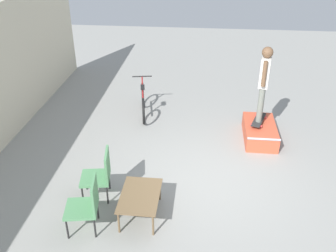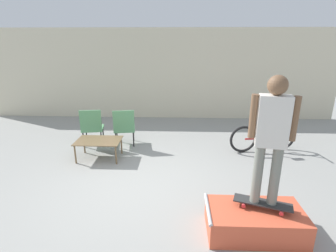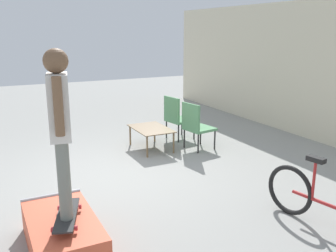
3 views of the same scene
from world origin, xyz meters
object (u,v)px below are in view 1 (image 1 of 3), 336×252
(patio_chair_left, at_px, (87,203))
(patio_chair_right, at_px, (100,173))
(skate_ramp_box, at_px, (260,132))
(coffee_table, at_px, (140,197))
(person_skater, at_px, (264,78))
(skateboard_on_ramp, at_px, (259,120))
(bicycle, at_px, (143,102))

(patio_chair_left, xyz_separation_m, patio_chair_right, (0.83, -0.00, 0.00))
(skate_ramp_box, xyz_separation_m, coffee_table, (-2.87, 2.35, 0.21))
(person_skater, distance_m, patio_chair_right, 4.12)
(skate_ramp_box, relative_size, skateboard_on_ramp, 1.67)
(patio_chair_left, bearing_deg, skateboard_on_ramp, 127.60)
(skate_ramp_box, height_order, patio_chair_right, patio_chair_right)
(skateboard_on_ramp, relative_size, patio_chair_right, 0.83)
(coffee_table, xyz_separation_m, patio_chair_left, (-0.40, 0.80, 0.13))
(coffee_table, height_order, bicycle, bicycle)
(skate_ramp_box, xyz_separation_m, bicycle, (0.99, 2.92, 0.17))
(bicycle, bearing_deg, person_skater, -117.49)
(coffee_table, height_order, patio_chair_left, patio_chair_left)
(skate_ramp_box, xyz_separation_m, skateboard_on_ramp, (0.10, 0.04, 0.27))
(patio_chair_right, bearing_deg, skateboard_on_ramp, 119.88)
(patio_chair_left, height_order, patio_chair_right, same)
(skateboard_on_ramp, distance_m, bicycle, 3.02)
(patio_chair_left, height_order, bicycle, patio_chair_left)
(skateboard_on_ramp, height_order, coffee_table, skateboard_on_ramp)
(person_skater, relative_size, patio_chair_right, 1.80)
(bicycle, bearing_deg, patio_chair_right, 165.96)
(patio_chair_right, bearing_deg, coffee_table, 52.24)
(coffee_table, height_order, patio_chair_right, patio_chair_right)
(skateboard_on_ramp, bearing_deg, patio_chair_left, 155.71)
(patio_chair_right, bearing_deg, person_skater, 119.88)
(skate_ramp_box, distance_m, coffee_table, 3.71)
(person_skater, height_order, patio_chair_right, person_skater)
(coffee_table, bearing_deg, skate_ramp_box, -39.26)
(patio_chair_left, relative_size, patio_chair_right, 1.00)
(skate_ramp_box, bearing_deg, person_skater, 23.88)
(person_skater, relative_size, bicycle, 1.04)
(skate_ramp_box, height_order, skateboard_on_ramp, skateboard_on_ramp)
(skateboard_on_ramp, height_order, patio_chair_right, patio_chair_right)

